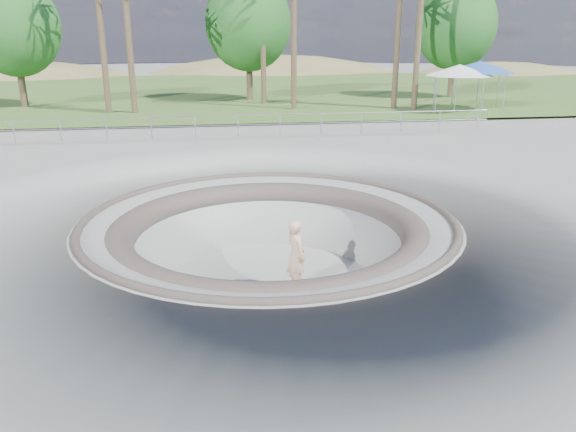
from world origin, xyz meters
name	(u,v)px	position (x,y,z in m)	size (l,w,h in m)	color
ground	(269,219)	(0.00, 0.00, 0.00)	(180.00, 180.00, 0.00)	gray
skate_bowl	(269,280)	(0.00, 0.00, -1.83)	(14.00, 14.00, 4.10)	gray
grass_strip	(221,91)	(0.00, 34.00, 0.22)	(180.00, 36.00, 0.12)	#476227
distant_hills	(245,130)	(3.78, 57.17, -7.02)	(103.20, 45.00, 28.60)	brown
safety_railing	(238,126)	(0.00, 12.00, 0.69)	(25.00, 0.06, 1.03)	#999BA1
skateboard	(296,290)	(0.64, -0.77, -1.83)	(0.84, 0.39, 0.08)	#995D3D
skater	(296,256)	(0.64, -0.77, -0.82)	(0.73, 0.48, 2.00)	beige
canopy_white	(460,70)	(13.65, 18.00, 2.72)	(5.17, 5.17, 2.79)	#999BA1
canopy_blue	(480,67)	(15.21, 18.58, 2.87)	(5.47, 5.47, 2.96)	#999BA1
bushy_tree_left	(14,27)	(-13.00, 24.55, 5.20)	(5.63, 5.11, 8.12)	brown
bushy_tree_mid	(248,24)	(1.80, 26.17, 5.46)	(5.91, 5.37, 8.52)	brown
bushy_tree_right	(456,25)	(16.74, 25.78, 5.38)	(5.82, 5.29, 8.40)	brown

